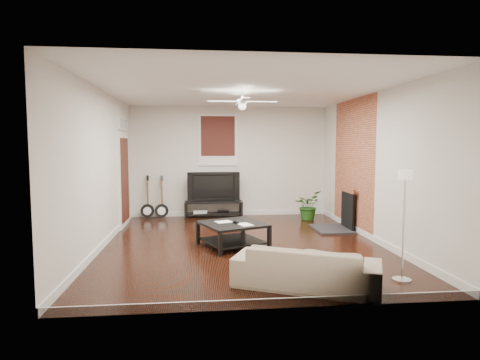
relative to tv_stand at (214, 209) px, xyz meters
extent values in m
cube|color=black|center=(0.43, -2.78, -0.20)|extent=(5.00, 6.00, 0.01)
cube|color=white|center=(0.43, -2.78, 2.60)|extent=(5.00, 6.00, 0.01)
cube|color=silver|center=(0.43, 0.22, 1.20)|extent=(5.00, 0.01, 2.80)
cube|color=silver|center=(0.43, -5.78, 1.20)|extent=(5.00, 0.01, 2.80)
cube|color=silver|center=(-2.07, -2.78, 1.20)|extent=(0.01, 6.00, 2.80)
cube|color=silver|center=(2.93, -2.78, 1.20)|extent=(0.01, 6.00, 2.80)
cube|color=#A15434|center=(2.91, -1.78, 1.20)|extent=(0.02, 2.20, 2.80)
cube|color=black|center=(2.63, -1.78, 0.26)|extent=(0.80, 1.10, 0.92)
cube|color=#370F0F|center=(0.13, 0.19, 1.75)|extent=(1.00, 0.06, 1.30)
cube|color=white|center=(-2.03, -0.88, 1.05)|extent=(0.08, 1.00, 2.50)
cube|color=black|center=(0.00, 0.00, 0.00)|extent=(1.45, 0.39, 0.41)
imported|color=black|center=(0.00, 0.02, 0.58)|extent=(1.30, 0.17, 0.75)
cube|color=black|center=(0.23, -2.95, 0.01)|extent=(1.33, 1.33, 0.43)
imported|color=#C8B596|center=(1.00, -5.13, 0.07)|extent=(1.97, 1.42, 0.54)
imported|color=#1F5117|center=(2.27, -0.58, 0.15)|extent=(0.83, 0.84, 0.71)
camera|label=1|loc=(-0.36, -10.03, 1.62)|focal=29.98mm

